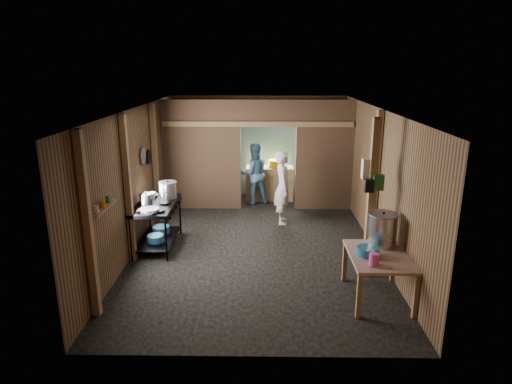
{
  "coord_description": "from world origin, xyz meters",
  "views": [
    {
      "loc": [
        0.12,
        -8.04,
        3.36
      ],
      "look_at": [
        0.0,
        -0.2,
        1.1
      ],
      "focal_mm": 31.05,
      "sensor_mm": 36.0,
      "label": 1
    }
  ],
  "objects_px": {
    "stove_pot_large": "(168,191)",
    "pink_bucket": "(374,259)",
    "prep_table": "(378,276)",
    "stock_pot": "(382,230)",
    "yellow_tub": "(275,164)",
    "cook": "(283,187)",
    "gas_range": "(157,225)"
  },
  "relations": [
    {
      "from": "stove_pot_large",
      "to": "pink_bucket",
      "type": "bearing_deg",
      "value": -37.41
    },
    {
      "from": "prep_table",
      "to": "stock_pot",
      "type": "bearing_deg",
      "value": 72.0
    },
    {
      "from": "stove_pot_large",
      "to": "yellow_tub",
      "type": "distance_m",
      "value": 3.5
    },
    {
      "from": "prep_table",
      "to": "cook",
      "type": "height_order",
      "value": "cook"
    },
    {
      "from": "prep_table",
      "to": "stove_pot_large",
      "type": "bearing_deg",
      "value": 147.47
    },
    {
      "from": "prep_table",
      "to": "stock_pot",
      "type": "distance_m",
      "value": 0.71
    },
    {
      "from": "pink_bucket",
      "to": "cook",
      "type": "xyz_separation_m",
      "value": [
        -1.1,
        3.6,
        0.02
      ]
    },
    {
      "from": "stove_pot_large",
      "to": "stock_pot",
      "type": "xyz_separation_m",
      "value": [
        3.66,
        -1.88,
        -0.07
      ]
    },
    {
      "from": "stock_pot",
      "to": "cook",
      "type": "bearing_deg",
      "value": 115.57
    },
    {
      "from": "stock_pot",
      "to": "pink_bucket",
      "type": "relative_size",
      "value": 3.21
    },
    {
      "from": "stove_pot_large",
      "to": "pink_bucket",
      "type": "xyz_separation_m",
      "value": [
        3.38,
        -2.58,
        -0.23
      ]
    },
    {
      "from": "stove_pot_large",
      "to": "cook",
      "type": "height_order",
      "value": "cook"
    },
    {
      "from": "yellow_tub",
      "to": "pink_bucket",
      "type": "bearing_deg",
      "value": -77.05
    },
    {
      "from": "stock_pot",
      "to": "gas_range",
      "type": "bearing_deg",
      "value": 158.38
    },
    {
      "from": "yellow_tub",
      "to": "cook",
      "type": "xyz_separation_m",
      "value": [
        0.13,
        -1.75,
        -0.14
      ]
    },
    {
      "from": "gas_range",
      "to": "stock_pot",
      "type": "height_order",
      "value": "stock_pot"
    },
    {
      "from": "prep_table",
      "to": "yellow_tub",
      "type": "height_order",
      "value": "yellow_tub"
    },
    {
      "from": "pink_bucket",
      "to": "yellow_tub",
      "type": "height_order",
      "value": "yellow_tub"
    },
    {
      "from": "stove_pot_large",
      "to": "pink_bucket",
      "type": "height_order",
      "value": "stove_pot_large"
    },
    {
      "from": "prep_table",
      "to": "stove_pot_large",
      "type": "height_order",
      "value": "stove_pot_large"
    },
    {
      "from": "gas_range",
      "to": "yellow_tub",
      "type": "relative_size",
      "value": 4.34
    },
    {
      "from": "prep_table",
      "to": "pink_bucket",
      "type": "distance_m",
      "value": 0.56
    },
    {
      "from": "pink_bucket",
      "to": "stove_pot_large",
      "type": "bearing_deg",
      "value": 142.59
    },
    {
      "from": "pink_bucket",
      "to": "prep_table",
      "type": "bearing_deg",
      "value": 63.47
    },
    {
      "from": "stock_pot",
      "to": "pink_bucket",
      "type": "height_order",
      "value": "stock_pot"
    },
    {
      "from": "gas_range",
      "to": "stove_pot_large",
      "type": "distance_m",
      "value": 0.71
    },
    {
      "from": "gas_range",
      "to": "prep_table",
      "type": "relative_size",
      "value": 1.23
    },
    {
      "from": "prep_table",
      "to": "cook",
      "type": "relative_size",
      "value": 0.73
    },
    {
      "from": "gas_range",
      "to": "cook",
      "type": "height_order",
      "value": "cook"
    },
    {
      "from": "pink_bucket",
      "to": "yellow_tub",
      "type": "bearing_deg",
      "value": 102.95
    },
    {
      "from": "yellow_tub",
      "to": "stock_pot",
      "type": "bearing_deg",
      "value": -71.95
    },
    {
      "from": "yellow_tub",
      "to": "cook",
      "type": "distance_m",
      "value": 1.76
    }
  ]
}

